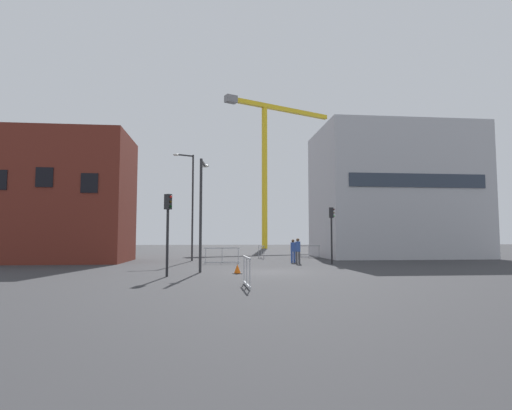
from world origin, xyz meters
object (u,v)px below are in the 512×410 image
object	(u,v)px
construction_crane	(267,150)
pedestrian_waiting	(293,249)
traffic_light_crosswalk	(332,226)
traffic_cone_on_verge	(237,269)
traffic_light_verge	(168,221)
streetlamp_tall	(191,199)
streetlamp_short	(201,203)
pedestrian_walking	(298,249)

from	to	relation	value
construction_crane	pedestrian_waiting	size ratio (longest dim) A/B	14.62
traffic_light_crosswalk	traffic_cone_on_verge	bearing A→B (deg)	-135.07
pedestrian_waiting	traffic_light_verge	bearing A→B (deg)	-127.92
streetlamp_tall	traffic_light_verge	size ratio (longest dim) A/B	2.16
traffic_light_verge	traffic_light_crosswalk	xyz separation A→B (m)	(9.94, 7.91, 0.02)
streetlamp_short	traffic_light_verge	xyz separation A→B (m)	(-1.44, -2.41, -1.00)
traffic_light_verge	pedestrian_waiting	xyz separation A→B (m)	(7.69, 9.87, -1.59)
streetlamp_tall	pedestrian_walking	bearing A→B (deg)	-28.82
streetlamp_short	traffic_cone_on_verge	size ratio (longest dim) A/B	12.54
construction_crane	pedestrian_waiting	distance (m)	40.39
streetlamp_tall	pedestrian_walking	distance (m)	9.28
streetlamp_short	traffic_light_verge	size ratio (longest dim) A/B	1.56
pedestrian_walking	streetlamp_tall	bearing A→B (deg)	151.18
construction_crane	pedestrian_waiting	world-z (taller)	construction_crane
traffic_cone_on_verge	construction_crane	bearing A→B (deg)	80.76
traffic_light_verge	traffic_light_crosswalk	world-z (taller)	traffic_light_crosswalk
traffic_light_verge	pedestrian_waiting	world-z (taller)	traffic_light_verge
pedestrian_walking	pedestrian_waiting	distance (m)	1.33
pedestrian_waiting	streetlamp_short	bearing A→B (deg)	-129.94
construction_crane	traffic_light_crosswalk	world-z (taller)	construction_crane
construction_crane	traffic_light_verge	distance (m)	50.25
streetlamp_short	pedestrian_walking	xyz separation A→B (m)	(6.32, 6.13, -2.54)
traffic_light_crosswalk	pedestrian_waiting	xyz separation A→B (m)	(-2.25, 1.96, -1.60)
construction_crane	pedestrian_walking	size ratio (longest dim) A/B	13.94
construction_crane	pedestrian_walking	xyz separation A→B (m)	(-2.97, -38.64, -15.10)
traffic_cone_on_verge	streetlamp_tall	bearing A→B (deg)	104.51
construction_crane	traffic_cone_on_verge	bearing A→B (deg)	-99.24
streetlamp_short	traffic_cone_on_verge	bearing A→B (deg)	-32.67
construction_crane	pedestrian_waiting	bearing A→B (deg)	-94.67
traffic_light_verge	pedestrian_walking	world-z (taller)	traffic_light_verge
streetlamp_short	pedestrian_waiting	world-z (taller)	streetlamp_short
construction_crane	pedestrian_walking	bearing A→B (deg)	-94.39
construction_crane	streetlamp_short	world-z (taller)	construction_crane
streetlamp_tall	traffic_cone_on_verge	distance (m)	12.60
streetlamp_short	traffic_light_verge	distance (m)	2.98
streetlamp_tall	traffic_light_crosswalk	size ratio (longest dim) A/B	2.15
streetlamp_tall	streetlamp_short	bearing A→B (deg)	-83.67
streetlamp_tall	traffic_light_crosswalk	world-z (taller)	streetlamp_tall
construction_crane	traffic_cone_on_verge	size ratio (longest dim) A/B	51.28
streetlamp_short	pedestrian_waiting	distance (m)	10.06
traffic_light_crosswalk	traffic_cone_on_verge	size ratio (longest dim) A/B	8.11
streetlamp_tall	pedestrian_waiting	xyz separation A→B (m)	(7.38, -2.78, -3.75)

